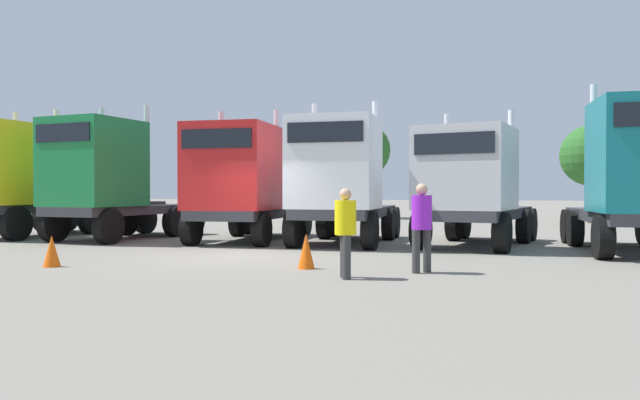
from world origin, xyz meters
The scene contains 13 objects.
ground centered at (0.00, 0.00, 0.00)m, with size 200.00×200.00×0.00m, color slate.
semi_truck_yellow centered at (-9.79, 3.20, 2.06)m, with size 2.94×6.04×4.51m.
semi_truck_green centered at (-6.10, 3.01, 2.07)m, with size 3.12×5.98×4.50m.
semi_truck_red centered at (-1.48, 3.42, 1.90)m, with size 2.90×6.35×4.23m.
semi_truck_white centered at (1.75, 3.37, 1.93)m, with size 2.69×5.93×4.33m.
semi_truck_silver centered at (5.52, 3.78, 1.81)m, with size 3.59×6.15×3.98m.
visitor_in_hivis centered at (3.56, -3.17, 0.96)m, with size 0.52×0.52×1.67m.
visitor_with_camera centered at (4.82, -1.99, 1.03)m, with size 0.57×0.57×1.77m.
traffic_cone_near centered at (-2.89, -3.26, 0.34)m, with size 0.36×0.36×0.67m, color #F2590C.
traffic_cone_mid centered at (2.43, -2.03, 0.37)m, with size 0.36×0.36×0.74m, color #F2590C.
oak_far_left centered at (-9.11, 24.09, 4.13)m, with size 3.19×3.19×5.76m.
oak_far_centre centered at (-1.55, 21.79, 4.07)m, with size 3.28×3.28×5.74m.
oak_far_right centered at (10.81, 19.54, 3.42)m, with size 3.10×3.10×5.00m.
Camera 1 is at (6.28, -14.11, 1.61)m, focal length 34.20 mm.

